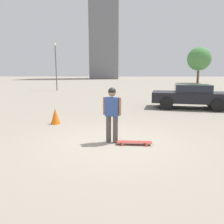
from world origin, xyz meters
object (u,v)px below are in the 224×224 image
(person, at_px, (112,111))
(traffic_cone, at_px, (55,116))
(skateboard, at_px, (134,142))
(car_parked_near, at_px, (191,96))

(person, xyz_separation_m, traffic_cone, (-2.33, 2.24, -0.61))
(skateboard, relative_size, car_parked_near, 0.22)
(skateboard, bearing_deg, car_parked_near, -116.83)
(person, bearing_deg, skateboard, -4.37)
(person, relative_size, traffic_cone, 2.57)
(car_parked_near, relative_size, traffic_cone, 7.18)
(person, bearing_deg, traffic_cone, 149.00)
(person, relative_size, skateboard, 1.62)
(skateboard, height_order, traffic_cone, traffic_cone)
(person, distance_m, traffic_cone, 3.29)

